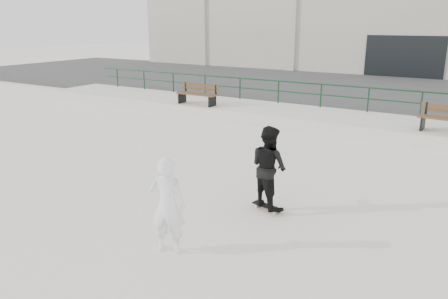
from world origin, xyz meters
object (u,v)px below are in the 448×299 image
Objects in this scene: standing_skater at (269,167)px; skateboard at (268,207)px; seated_skater at (168,205)px; bench_left at (198,94)px.

skateboard is at bearing 50.76° from standing_skater.
standing_skater reaches higher than seated_skater.
standing_skater is (7.21, -7.65, 0.06)m from bench_left.
standing_skater reaches higher than bench_left.
bench_left is 1.09× the size of seated_skater.
seated_skater reaches higher than bench_left.
skateboard is (7.21, -7.65, -0.88)m from bench_left.
skateboard is 0.94m from standing_skater.
standing_skater is at bearing -122.07° from seated_skater.
bench_left is at bearing -73.92° from seated_skater.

